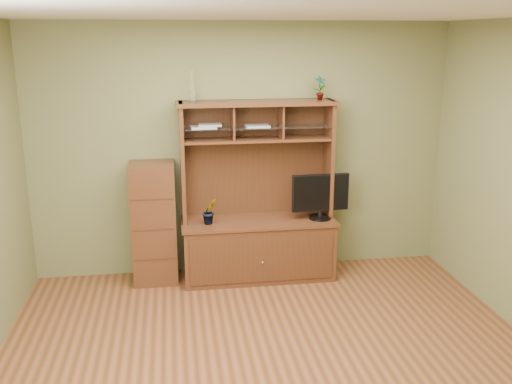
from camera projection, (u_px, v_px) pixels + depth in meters
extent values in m
cube|color=#553018|center=(274.00, 363.00, 4.61)|extent=(4.50, 4.00, 0.02)
cube|color=white|center=(277.00, 11.00, 3.89)|extent=(4.50, 4.00, 0.02)
cube|color=olive|center=(242.00, 150.00, 6.17)|extent=(4.50, 0.02, 2.70)
cube|color=olive|center=(363.00, 339.00, 2.33)|extent=(4.50, 0.02, 2.70)
cube|color=#422513|center=(258.00, 250.00, 6.17)|extent=(1.60, 0.55, 0.62)
cube|color=#361D0E|center=(262.00, 259.00, 5.90)|extent=(1.50, 0.01, 0.50)
sphere|color=silver|center=(263.00, 263.00, 5.90)|extent=(0.02, 0.02, 0.02)
cube|color=#422513|center=(258.00, 221.00, 6.08)|extent=(1.64, 0.59, 0.03)
cube|color=#422513|center=(183.00, 163.00, 5.90)|extent=(0.04, 0.35, 1.25)
cube|color=#422513|center=(329.00, 158.00, 6.12)|extent=(0.04, 0.35, 1.25)
cube|color=#361D0E|center=(255.00, 157.00, 6.17)|extent=(1.52, 0.02, 1.25)
cube|color=#422513|center=(257.00, 103.00, 5.85)|extent=(1.66, 0.40, 0.04)
cube|color=#422513|center=(257.00, 139.00, 5.95)|extent=(1.52, 0.32, 0.02)
cube|color=#422513|center=(233.00, 122.00, 5.86)|extent=(0.02, 0.31, 0.35)
cube|color=#422513|center=(281.00, 121.00, 5.94)|extent=(0.02, 0.31, 0.35)
cube|color=silver|center=(257.00, 127.00, 5.91)|extent=(1.50, 0.27, 0.01)
cylinder|color=black|center=(320.00, 218.00, 6.11)|extent=(0.24, 0.24, 0.02)
cylinder|color=black|center=(320.00, 213.00, 6.10)|extent=(0.05, 0.05, 0.08)
cube|color=black|center=(321.00, 193.00, 6.04)|extent=(0.62, 0.08, 0.40)
imported|color=#2A561D|center=(210.00, 211.00, 5.91)|extent=(0.18, 0.16, 0.28)
imported|color=#436E26|center=(320.00, 88.00, 5.90)|extent=(0.15, 0.12, 0.25)
cylinder|color=silver|center=(192.00, 96.00, 5.73)|extent=(0.06, 0.06, 0.11)
cylinder|color=#A28F51|center=(192.00, 81.00, 5.69)|extent=(0.04, 0.04, 0.20)
cube|color=#BBBBC0|center=(203.00, 127.00, 5.83)|extent=(0.27, 0.21, 0.02)
cube|color=#BBBBC0|center=(210.00, 125.00, 5.84)|extent=(0.25, 0.20, 0.02)
cube|color=#BBBBC0|center=(257.00, 126.00, 5.91)|extent=(0.25, 0.20, 0.02)
cube|color=#422513|center=(154.00, 223.00, 5.99)|extent=(0.46, 0.41, 1.29)
cube|color=#361D0E|center=(155.00, 259.00, 5.87)|extent=(0.42, 0.01, 0.02)
cube|color=#361D0E|center=(154.00, 230.00, 5.79)|extent=(0.42, 0.01, 0.01)
cube|color=#361D0E|center=(152.00, 199.00, 5.70)|extent=(0.42, 0.01, 0.01)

